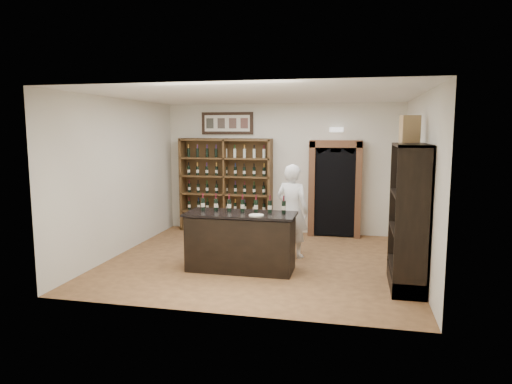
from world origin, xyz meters
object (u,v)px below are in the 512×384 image
shopkeeper (292,211)px  wine_crate (410,129)px  wine_shelf (226,185)px  side_cabinet (410,239)px  tasting_counter (241,242)px  counter_bottle_0 (203,204)px

shopkeeper → wine_crate: (1.95, -0.95, 1.53)m
wine_shelf → shopkeeper: bearing=-46.1°
wine_crate → shopkeeper: bearing=131.4°
wine_shelf → side_cabinet: same height
side_cabinet → shopkeeper: size_ratio=1.24×
tasting_counter → wine_shelf: bearing=110.6°
counter_bottle_0 → shopkeeper: shopkeeper is taller
counter_bottle_0 → side_cabinet: (3.44, -0.44, -0.35)m
wine_shelf → tasting_counter: wine_shelf is taller
tasting_counter → counter_bottle_0: (-0.72, 0.14, 0.61)m
side_cabinet → shopkeeper: (-1.98, 1.32, 0.13)m
tasting_counter → side_cabinet: 2.75m
side_cabinet → counter_bottle_0: bearing=172.7°
counter_bottle_0 → wine_shelf: bearing=97.7°
tasting_counter → side_cabinet: (2.72, -0.30, 0.26)m
wine_shelf → tasting_counter: size_ratio=1.17×
tasting_counter → counter_bottle_0: 0.96m
tasting_counter → wine_crate: bearing=1.5°
counter_bottle_0 → shopkeeper: 1.72m
shopkeeper → counter_bottle_0: bearing=49.2°
side_cabinet → tasting_counter: bearing=173.7°
side_cabinet → wine_crate: (-0.03, 0.37, 1.66)m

